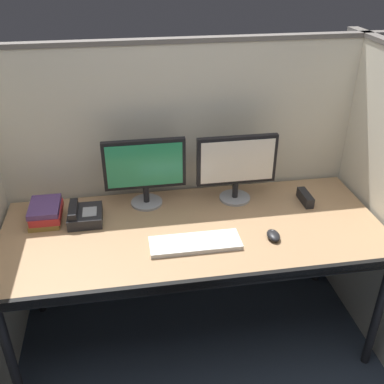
{
  "coord_description": "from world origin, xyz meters",
  "views": [
    {
      "loc": [
        -0.31,
        -1.52,
        2.0
      ],
      "look_at": [
        0.0,
        0.35,
        0.92
      ],
      "focal_mm": 41.72,
      "sensor_mm": 36.0,
      "label": 1
    }
  ],
  "objects_px": {
    "monitor_left": "(145,168)",
    "monitor_right": "(237,164)",
    "desk_phone": "(84,215)",
    "desk": "(194,238)",
    "keyboard_main": "(195,243)",
    "computer_mouse": "(273,235)",
    "book_stack": "(46,212)",
    "red_stapler": "(305,198)"
  },
  "relations": [
    {
      "from": "red_stapler",
      "to": "desk",
      "type": "bearing_deg",
      "value": -165.8
    },
    {
      "from": "desk",
      "to": "computer_mouse",
      "type": "distance_m",
      "value": 0.39
    },
    {
      "from": "monitor_right",
      "to": "keyboard_main",
      "type": "distance_m",
      "value": 0.52
    },
    {
      "from": "desk",
      "to": "desk_phone",
      "type": "distance_m",
      "value": 0.57
    },
    {
      "from": "desk",
      "to": "book_stack",
      "type": "xyz_separation_m",
      "value": [
        -0.73,
        0.21,
        0.09
      ]
    },
    {
      "from": "desk",
      "to": "monitor_right",
      "type": "xyz_separation_m",
      "value": [
        0.27,
        0.26,
        0.27
      ]
    },
    {
      "from": "monitor_left",
      "to": "monitor_right",
      "type": "height_order",
      "value": "same"
    },
    {
      "from": "monitor_right",
      "to": "book_stack",
      "type": "bearing_deg",
      "value": -177.25
    },
    {
      "from": "desk_phone",
      "to": "monitor_left",
      "type": "bearing_deg",
      "value": 19.75
    },
    {
      "from": "keyboard_main",
      "to": "book_stack",
      "type": "relative_size",
      "value": 1.97
    },
    {
      "from": "monitor_left",
      "to": "desk_phone",
      "type": "relative_size",
      "value": 2.26
    },
    {
      "from": "computer_mouse",
      "to": "book_stack",
      "type": "xyz_separation_m",
      "value": [
        -1.1,
        0.34,
        0.03
      ]
    },
    {
      "from": "monitor_right",
      "to": "monitor_left",
      "type": "bearing_deg",
      "value": 176.54
    },
    {
      "from": "monitor_right",
      "to": "computer_mouse",
      "type": "xyz_separation_m",
      "value": [
        0.09,
        -0.39,
        -0.2
      ]
    },
    {
      "from": "desk",
      "to": "red_stapler",
      "type": "height_order",
      "value": "red_stapler"
    },
    {
      "from": "monitor_left",
      "to": "computer_mouse",
      "type": "relative_size",
      "value": 4.48
    },
    {
      "from": "monitor_left",
      "to": "monitor_right",
      "type": "bearing_deg",
      "value": -3.46
    },
    {
      "from": "keyboard_main",
      "to": "computer_mouse",
      "type": "bearing_deg",
      "value": -1.15
    },
    {
      "from": "monitor_right",
      "to": "book_stack",
      "type": "xyz_separation_m",
      "value": [
        -1.0,
        -0.05,
        -0.17
      ]
    },
    {
      "from": "book_stack",
      "to": "desk_phone",
      "type": "bearing_deg",
      "value": -11.74
    },
    {
      "from": "keyboard_main",
      "to": "book_stack",
      "type": "height_order",
      "value": "book_stack"
    },
    {
      "from": "book_stack",
      "to": "computer_mouse",
      "type": "bearing_deg",
      "value": -17.45
    },
    {
      "from": "desk",
      "to": "keyboard_main",
      "type": "height_order",
      "value": "keyboard_main"
    },
    {
      "from": "book_stack",
      "to": "desk_phone",
      "type": "distance_m",
      "value": 0.2
    },
    {
      "from": "desk",
      "to": "keyboard_main",
      "type": "relative_size",
      "value": 4.42
    },
    {
      "from": "desk",
      "to": "desk_phone",
      "type": "relative_size",
      "value": 10.0
    },
    {
      "from": "monitor_right",
      "to": "computer_mouse",
      "type": "bearing_deg",
      "value": -76.86
    },
    {
      "from": "monitor_left",
      "to": "desk_phone",
      "type": "height_order",
      "value": "monitor_left"
    },
    {
      "from": "desk",
      "to": "red_stapler",
      "type": "distance_m",
      "value": 0.67
    },
    {
      "from": "keyboard_main",
      "to": "desk_phone",
      "type": "bearing_deg",
      "value": 150.44
    },
    {
      "from": "computer_mouse",
      "to": "book_stack",
      "type": "relative_size",
      "value": 0.44
    },
    {
      "from": "monitor_left",
      "to": "red_stapler",
      "type": "distance_m",
      "value": 0.89
    },
    {
      "from": "monitor_right",
      "to": "desk",
      "type": "bearing_deg",
      "value": -136.69
    },
    {
      "from": "desk",
      "to": "book_stack",
      "type": "relative_size",
      "value": 8.7
    },
    {
      "from": "computer_mouse",
      "to": "monitor_left",
      "type": "bearing_deg",
      "value": 143.85
    },
    {
      "from": "monitor_left",
      "to": "computer_mouse",
      "type": "height_order",
      "value": "monitor_left"
    },
    {
      "from": "desk",
      "to": "monitor_right",
      "type": "relative_size",
      "value": 4.42
    },
    {
      "from": "monitor_right",
      "to": "book_stack",
      "type": "height_order",
      "value": "monitor_right"
    },
    {
      "from": "desk",
      "to": "computer_mouse",
      "type": "height_order",
      "value": "computer_mouse"
    },
    {
      "from": "desk",
      "to": "monitor_right",
      "type": "distance_m",
      "value": 0.46
    },
    {
      "from": "computer_mouse",
      "to": "book_stack",
      "type": "height_order",
      "value": "book_stack"
    },
    {
      "from": "desk",
      "to": "computer_mouse",
      "type": "xyz_separation_m",
      "value": [
        0.36,
        -0.14,
        0.07
      ]
    }
  ]
}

